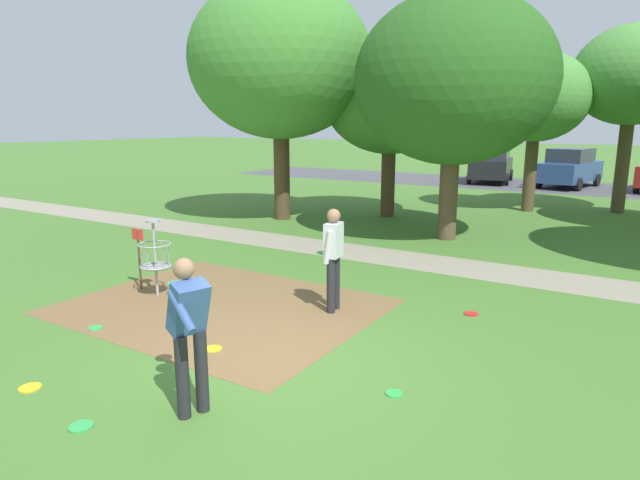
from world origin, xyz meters
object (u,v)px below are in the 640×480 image
at_px(player_throwing, 189,327).
at_px(tree_far_left, 390,96).
at_px(frisbee_far_left, 471,314).
at_px(parked_car_leftmost, 491,164).
at_px(frisbee_by_tee, 394,394).
at_px(frisbee_far_right, 96,328).
at_px(parked_car_center_left, 570,168).
at_px(tree_mid_right, 280,61).
at_px(frisbee_mid_grass, 81,426).
at_px(frisbee_near_basket, 213,349).
at_px(tree_mid_center, 633,76).
at_px(frisbee_scattered_a, 30,388).
at_px(tree_mid_left, 536,98).
at_px(disc_golf_basket, 153,254).
at_px(player_foreground_watching, 333,254).
at_px(tree_far_center, 454,80).

distance_m(player_throwing, tree_far_left, 13.31).
height_order(frisbee_far_left, parked_car_leftmost, parked_car_leftmost).
distance_m(frisbee_by_tee, frisbee_far_right, 4.72).
bearing_deg(parked_car_center_left, frisbee_by_tee, -86.51).
height_order(player_throwing, frisbee_far_right, player_throwing).
bearing_deg(tree_mid_right, frisbee_far_left, -35.43).
xyz_separation_m(player_throwing, parked_car_leftmost, (-3.51, 24.85, -0.06)).
distance_m(frisbee_far_left, tree_mid_right, 10.81).
xyz_separation_m(frisbee_mid_grass, parked_car_leftmost, (-2.73, 25.67, 0.91)).
height_order(frisbee_near_basket, tree_mid_center, tree_mid_center).
height_order(frisbee_scattered_a, tree_mid_left, tree_mid_left).
bearing_deg(frisbee_near_basket, player_throwing, -54.12).
height_order(disc_golf_basket, tree_mid_center, tree_mid_center).
relative_size(player_foreground_watching, frisbee_mid_grass, 7.10).
relative_size(frisbee_far_left, tree_far_left, 0.04).
height_order(frisbee_by_tee, tree_mid_left, tree_mid_left).
relative_size(disc_golf_basket, player_foreground_watching, 0.81).
distance_m(disc_golf_basket, tree_far_left, 10.38).
distance_m(frisbee_near_basket, parked_car_center_left, 23.32).
relative_size(frisbee_far_right, tree_far_center, 0.03).
xyz_separation_m(frisbee_far_right, tree_mid_right, (-3.22, 9.24, 4.88)).
height_order(frisbee_mid_grass, frisbee_far_left, same).
height_order(frisbee_by_tee, tree_far_left, tree_far_left).
relative_size(frisbee_scattered_a, tree_mid_right, 0.03).
height_order(disc_golf_basket, tree_far_center, tree_far_center).
relative_size(frisbee_by_tee, frisbee_far_left, 0.87).
relative_size(player_foreground_watching, parked_car_leftmost, 0.39).
relative_size(frisbee_mid_grass, parked_car_leftmost, 0.05).
bearing_deg(tree_far_left, frisbee_near_basket, -76.75).
xyz_separation_m(tree_mid_left, tree_mid_right, (-6.37, -5.87, 1.03)).
height_order(frisbee_near_basket, tree_far_center, tree_far_center).
bearing_deg(tree_far_left, disc_golf_basket, -89.65).
relative_size(frisbee_scattered_a, tree_far_left, 0.04).
distance_m(frisbee_far_left, parked_car_leftmost, 20.89).
xyz_separation_m(player_throwing, tree_mid_center, (2.84, 17.41, 3.56)).
bearing_deg(frisbee_far_right, frisbee_mid_grass, -38.50).
height_order(tree_mid_center, tree_far_center, tree_far_center).
bearing_deg(player_foreground_watching, tree_far_left, 109.82).
bearing_deg(frisbee_far_left, tree_far_left, 123.52).
relative_size(tree_far_center, parked_car_leftmost, 1.41).
bearing_deg(parked_car_leftmost, frisbee_mid_grass, -83.92).
distance_m(player_throwing, tree_mid_right, 12.59).
distance_m(frisbee_near_basket, frisbee_by_tee, 2.64).
bearing_deg(frisbee_near_basket, tree_mid_right, 120.74).
height_order(frisbee_far_left, parked_car_center_left, parked_car_center_left).
distance_m(player_foreground_watching, frisbee_far_left, 2.45).
bearing_deg(disc_golf_basket, player_throwing, -36.20).
relative_size(disc_golf_basket, tree_mid_left, 0.26).
relative_size(frisbee_by_tee, tree_mid_right, 0.03).
bearing_deg(disc_golf_basket, frisbee_mid_grass, -50.98).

